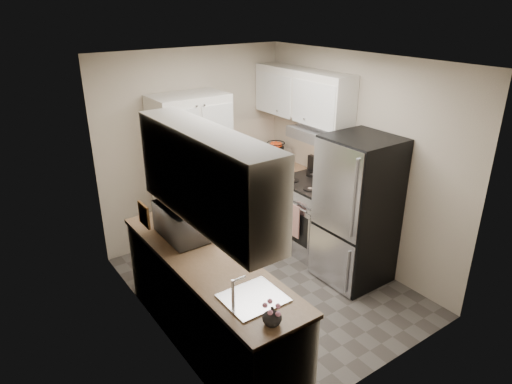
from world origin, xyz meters
TOP-DOWN VIEW (x-y plane):
  - ground at (0.00, 0.00)m, footprint 3.20×3.20m
  - room_shell at (-0.02, -0.01)m, footprint 2.64×3.24m
  - pantry_cabinet at (-0.20, 1.32)m, footprint 0.90×0.55m
  - base_cabinet_left at (-0.99, -0.43)m, footprint 0.60×2.30m
  - countertop_left at (-0.99, -0.43)m, footprint 0.63×2.33m
  - base_cabinet_right at (0.99, 1.19)m, footprint 0.60×0.80m
  - countertop_right at (0.99, 1.19)m, footprint 0.63×0.83m
  - electric_range at (0.97, 0.39)m, footprint 0.71×0.78m
  - refrigerator at (0.94, -0.41)m, footprint 0.70×0.72m
  - microwave at (-0.95, 0.05)m, footprint 0.40×0.58m
  - wine_bottle at (-0.97, 0.36)m, footprint 0.08×0.08m
  - flower_vase at (-1.05, -1.47)m, footprint 0.15×0.15m
  - cutting_board at (-0.87, 0.56)m, footprint 0.03×0.24m
  - toaster_oven at (1.09, 1.28)m, footprint 0.29×0.37m
  - fruit_basket at (1.09, 1.28)m, footprint 0.28×0.28m
  - kitchen_mat at (-0.06, 0.65)m, footprint 0.83×1.00m

SIDE VIEW (x-z plane):
  - ground at x=0.00m, z-range 0.00..0.00m
  - kitchen_mat at x=-0.06m, z-range 0.00..0.01m
  - base_cabinet_left at x=-0.99m, z-range 0.00..0.88m
  - base_cabinet_right at x=0.99m, z-range 0.00..0.88m
  - electric_range at x=0.97m, z-range -0.09..1.04m
  - refrigerator at x=0.94m, z-range 0.00..1.70m
  - countertop_left at x=-0.99m, z-range 0.88..0.92m
  - countertop_right at x=0.99m, z-range 0.88..0.92m
  - flower_vase at x=-1.05m, z-range 0.92..1.06m
  - pantry_cabinet at x=-0.20m, z-range 0.00..2.00m
  - toaster_oven at x=1.09m, z-range 0.92..1.13m
  - cutting_board at x=-0.87m, z-range 0.92..1.21m
  - microwave at x=-0.95m, z-range 0.92..1.24m
  - wine_bottle at x=-0.97m, z-range 0.92..1.25m
  - fruit_basket at x=1.09m, z-range 1.13..1.24m
  - room_shell at x=-0.02m, z-range 0.37..2.89m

